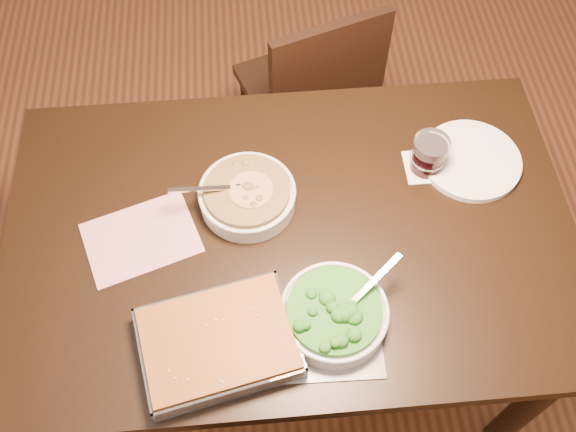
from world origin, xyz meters
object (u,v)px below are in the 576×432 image
object	(u,v)px
wine_tumbler	(429,154)
dinner_plate	(471,160)
stew_bowl	(247,195)
broccoli_bowl	(334,314)
table	(291,249)
chair_far	(313,91)
baking_dish	(218,343)

from	to	relation	value
wine_tumbler	dinner_plate	size ratio (longest dim) A/B	0.39
stew_bowl	wine_tumbler	xyz separation A→B (m)	(0.47, 0.07, 0.02)
stew_bowl	broccoli_bowl	size ratio (longest dim) A/B	1.08
table	wine_tumbler	distance (m)	0.43
dinner_plate	table	bearing A→B (deg)	-161.25
chair_far	table	bearing A→B (deg)	59.88
wine_tumbler	chair_far	bearing A→B (deg)	112.21
table	stew_bowl	world-z (taller)	stew_bowl
broccoli_bowl	stew_bowl	bearing A→B (deg)	117.82
table	stew_bowl	size ratio (longest dim) A/B	5.22
baking_dish	wine_tumbler	world-z (taller)	wine_tumbler
table	dinner_plate	world-z (taller)	dinner_plate
wine_tumbler	chair_far	world-z (taller)	wine_tumbler
broccoli_bowl	wine_tumbler	bearing A→B (deg)	54.12
dinner_plate	stew_bowl	bearing A→B (deg)	-172.58
broccoli_bowl	table	bearing A→B (deg)	107.08
baking_dish	dinner_plate	bearing A→B (deg)	22.31
baking_dish	wine_tumbler	bearing A→B (deg)	27.43
wine_tumbler	broccoli_bowl	bearing A→B (deg)	-125.88
table	baking_dish	size ratio (longest dim) A/B	3.75
baking_dish	dinner_plate	size ratio (longest dim) A/B	1.44
table	chair_far	xyz separation A→B (m)	(0.14, 0.71, -0.19)
stew_bowl	baking_dish	distance (m)	0.38
broccoli_bowl	baking_dish	world-z (taller)	broccoli_bowl
stew_bowl	broccoli_bowl	distance (m)	0.37
stew_bowl	wine_tumbler	bearing A→B (deg)	8.72
broccoli_bowl	chair_far	xyz separation A→B (m)	(0.07, 0.95, -0.32)
table	stew_bowl	distance (m)	0.19
wine_tumbler	dinner_plate	world-z (taller)	wine_tumbler
chair_far	wine_tumbler	bearing A→B (deg)	93.31
broccoli_bowl	dinner_plate	size ratio (longest dim) A/B	0.96
table	chair_far	size ratio (longest dim) A/B	1.67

